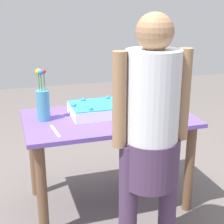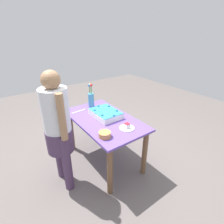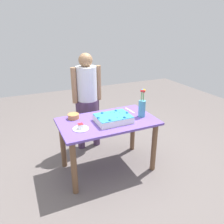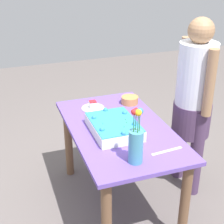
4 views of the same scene
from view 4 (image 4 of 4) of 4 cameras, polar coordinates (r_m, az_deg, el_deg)
The scene contains 8 objects.
ground_plane at distance 3.00m, azimuth 1.06°, elevation -14.78°, with size 8.00×8.00×0.00m, color #615956.
dining_table at distance 2.65m, azimuth 1.16°, elevation -5.14°, with size 1.24×0.72×0.72m.
sheet_cake at distance 2.51m, azimuth 0.31°, elevation -2.41°, with size 0.43×0.32×0.11m.
serving_plate_with_slice at distance 2.88m, azimuth -3.19°, elevation 0.89°, with size 0.19×0.19×0.07m.
cake_knife at distance 2.32m, azimuth 9.11°, elevation -6.43°, with size 0.23×0.02×0.00m, color silver.
flower_vase at distance 2.12m, azimuth 4.00°, elevation -5.17°, with size 0.09×0.09×0.38m.
fruit_bowl at distance 2.97m, azimuth 2.97°, elevation 1.99°, with size 0.15×0.15×0.06m, color #BD7E45.
person_standing at distance 2.85m, azimuth 13.43°, elevation 2.42°, with size 0.45×0.31×1.49m.
Camera 4 is at (-2.13, 0.81, 1.95)m, focal length 55.00 mm.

